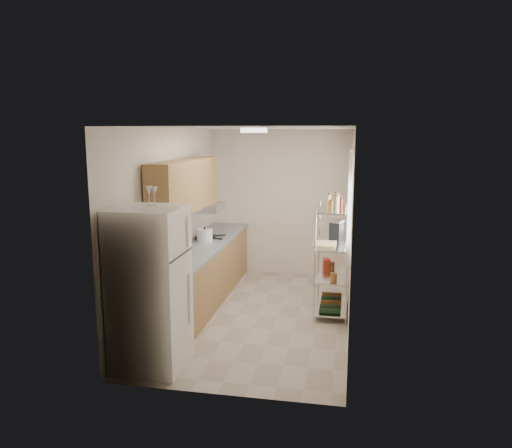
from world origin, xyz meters
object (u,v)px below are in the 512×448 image
at_px(cutting_board, 325,244).
at_px(rice_cooker, 205,235).
at_px(refrigerator, 150,288).
at_px(frying_pan_large, 204,238).
at_px(espresso_machine, 336,230).

bearing_deg(cutting_board, rice_cooker, 167.78).
height_order(refrigerator, rice_cooker, refrigerator).
bearing_deg(frying_pan_large, refrigerator, -81.17).
xyz_separation_m(rice_cooker, espresso_machine, (1.99, 0.03, 0.15)).
relative_size(rice_cooker, espresso_machine, 0.88).
xyz_separation_m(refrigerator, espresso_machine, (1.91, 2.35, 0.26)).
bearing_deg(cutting_board, frying_pan_large, 164.06).
distance_m(rice_cooker, espresso_machine, 1.99).
distance_m(refrigerator, espresso_machine, 3.04).
bearing_deg(espresso_machine, refrigerator, -113.53).
distance_m(cutting_board, espresso_machine, 0.47).
bearing_deg(espresso_machine, cutting_board, -92.52).
bearing_deg(refrigerator, espresso_machine, 50.79).
bearing_deg(espresso_machine, rice_cooker, -163.33).
height_order(rice_cooker, frying_pan_large, rice_cooker).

